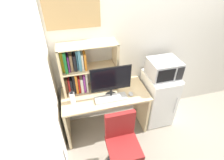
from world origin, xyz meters
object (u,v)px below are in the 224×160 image
hutch_bookshelf (81,69)px  wall_corkboard (72,10)px  mini_fridge (157,98)px  keyboard (111,98)px  monitor (111,80)px  desk_chair (122,147)px  water_bottle (72,98)px  microwave (164,68)px  computer_mouse (131,94)px

hutch_bookshelf → wall_corkboard: 0.76m
hutch_bookshelf → mini_fridge: bearing=-8.3°
hutch_bookshelf → keyboard: hutch_bookshelf is taller
monitor → desk_chair: monitor is taller
monitor → keyboard: bearing=-104.6°
hutch_bookshelf → mini_fridge: 1.39m
monitor → wall_corkboard: wall_corkboard is taller
water_bottle → wall_corkboard: bearing=65.8°
hutch_bookshelf → keyboard: 0.60m
microwave → desk_chair: 1.27m
computer_mouse → keyboard: bearing=-178.7°
mini_fridge → microwave: microwave is taller
water_bottle → hutch_bookshelf: bearing=55.5°
water_bottle → microwave: size_ratio=0.42×
water_bottle → mini_fridge: size_ratio=0.20×
hutch_bookshelf → wall_corkboard: size_ratio=1.18×
desk_chair → microwave: bearing=39.2°
water_bottle → wall_corkboard: (0.16, 0.36, 1.04)m
wall_corkboard → water_bottle: bearing=-114.2°
hutch_bookshelf → microwave: 1.22m
computer_mouse → desk_chair: (-0.29, -0.55, -0.39)m
keyboard → computer_mouse: 0.30m
monitor → computer_mouse: monitor is taller
computer_mouse → water_bottle: 0.83m
water_bottle → microwave: (1.38, 0.08, 0.21)m
computer_mouse → desk_chair: size_ratio=0.11×
water_bottle → microwave: microwave is taller
keyboard → mini_fridge: mini_fridge is taller
desk_chair → keyboard: bearing=90.9°
microwave → desk_chair: (-0.84, -0.68, -0.66)m
computer_mouse → wall_corkboard: wall_corkboard is taller
computer_mouse → mini_fridge: bearing=13.5°
monitor → desk_chair: bearing=-90.6°
keyboard → desk_chair: size_ratio=0.51×
desk_chair → monitor: bearing=89.4°
computer_mouse → microwave: (0.55, 0.13, 0.27)m
keyboard → microwave: size_ratio=1.04×
hutch_bookshelf → desk_chair: bearing=-66.8°
monitor → desk_chair: 0.88m
microwave → wall_corkboard: wall_corkboard is taller
hutch_bookshelf → monitor: hutch_bookshelf is taller
monitor → hutch_bookshelf: bearing=145.3°
microwave → monitor: bearing=-174.1°
hutch_bookshelf → desk_chair: (0.37, -0.86, -0.74)m
water_bottle → desk_chair: 0.93m
keyboard → wall_corkboard: bearing=130.6°
monitor → mini_fridge: monitor is taller
mini_fridge → desk_chair: size_ratio=1.04×
keyboard → mini_fridge: 0.91m
microwave → desk_chair: bearing=-140.8°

